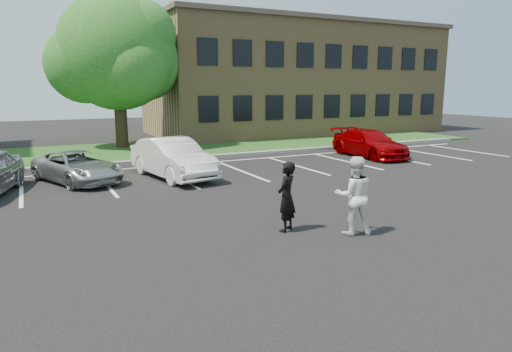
# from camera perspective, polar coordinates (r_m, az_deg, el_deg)

# --- Properties ---
(ground_plane) EXTENTS (90.00, 90.00, 0.00)m
(ground_plane) POSITION_cam_1_polar(r_m,az_deg,el_deg) (11.36, 2.29, -7.07)
(ground_plane) COLOR black
(ground_plane) RESTS_ON ground
(curb) EXTENTS (40.00, 0.30, 0.15)m
(curb) POSITION_cam_1_polar(r_m,az_deg,el_deg) (22.33, -12.80, 1.89)
(curb) COLOR gray
(curb) RESTS_ON ground
(grass_strip) EXTENTS (44.00, 8.00, 0.08)m
(grass_strip) POSITION_cam_1_polar(r_m,az_deg,el_deg) (26.20, -14.93, 3.04)
(grass_strip) COLOR #163F17
(grass_strip) RESTS_ON ground
(stall_lines) EXTENTS (34.00, 5.36, 0.01)m
(stall_lines) POSITION_cam_1_polar(r_m,az_deg,el_deg) (19.86, -6.72, 0.77)
(stall_lines) COLOR white
(stall_lines) RESTS_ON ground
(office_building) EXTENTS (22.40, 10.40, 8.30)m
(office_building) POSITION_cam_1_polar(r_m,az_deg,el_deg) (36.86, 4.89, 12.01)
(office_building) COLOR #987B4F
(office_building) RESTS_ON ground
(tree) EXTENTS (7.80, 7.20, 8.80)m
(tree) POSITION_cam_1_polar(r_m,az_deg,el_deg) (27.94, -16.81, 14.35)
(tree) COLOR black
(tree) RESTS_ON ground
(man_black_suit) EXTENTS (0.76, 0.71, 1.74)m
(man_black_suit) POSITION_cam_1_polar(r_m,az_deg,el_deg) (11.28, 3.84, -2.61)
(man_black_suit) COLOR black
(man_black_suit) RESTS_ON ground
(man_white_shirt) EXTENTS (1.14, 1.03, 1.92)m
(man_white_shirt) POSITION_cam_1_polar(r_m,az_deg,el_deg) (11.26, 12.15, -2.41)
(man_white_shirt) COLOR white
(man_white_shirt) RESTS_ON ground
(car_silver_minivan) EXTENTS (3.37, 4.63, 1.17)m
(car_silver_minivan) POSITION_cam_1_polar(r_m,az_deg,el_deg) (18.38, -21.44, 1.07)
(car_silver_minivan) COLOR #9A9DA1
(car_silver_minivan) RESTS_ON ground
(car_white_sedan) EXTENTS (2.44, 4.95, 1.56)m
(car_white_sedan) POSITION_cam_1_polar(r_m,az_deg,el_deg) (18.23, -10.35, 2.20)
(car_white_sedan) COLOR silver
(car_white_sedan) RESTS_ON ground
(car_red_compact) EXTENTS (2.08, 4.81, 1.38)m
(car_red_compact) POSITION_cam_1_polar(r_m,az_deg,el_deg) (24.13, 13.99, 3.98)
(car_red_compact) COLOR #850002
(car_red_compact) RESTS_ON ground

